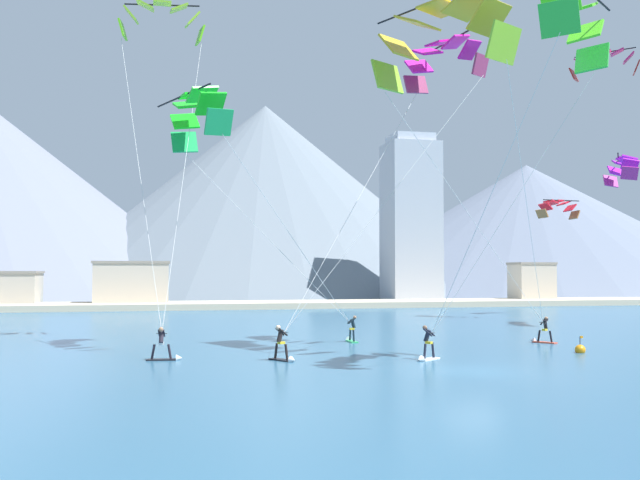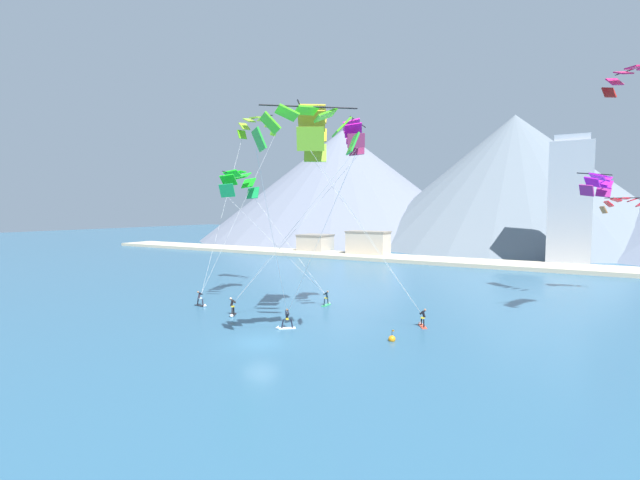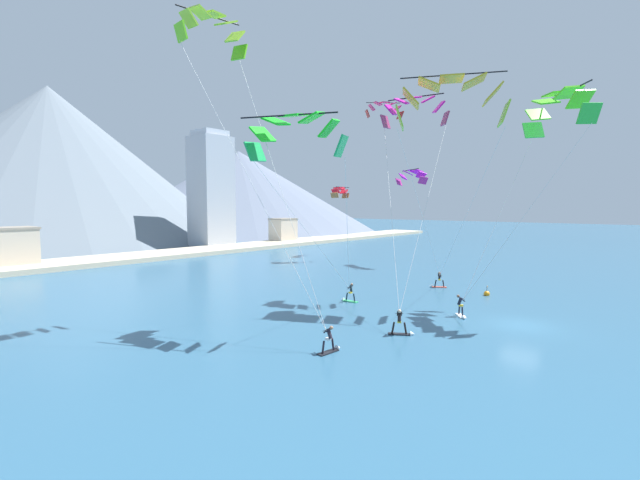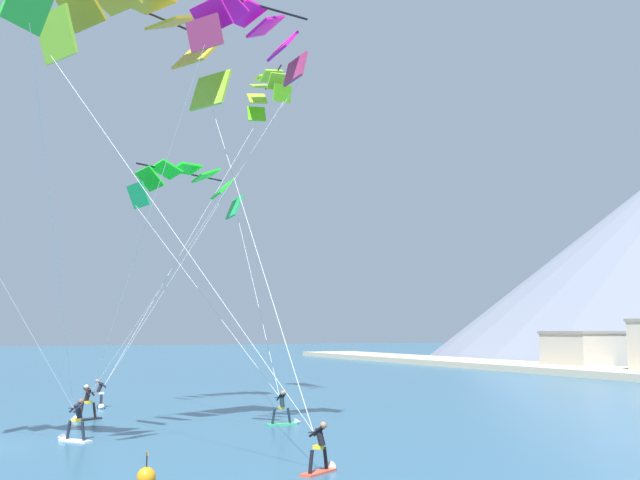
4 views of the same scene
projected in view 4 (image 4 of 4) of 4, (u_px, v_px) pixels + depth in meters
kitesurfer_near_lead at (286, 414)px, 34.00m from camera, size 0.58×1.74×1.70m
kitesurfer_near_trail at (84, 409)px, 35.69m from camera, size 1.22×1.70×1.82m
kitesurfer_mid_center at (73, 428)px, 28.94m from camera, size 1.61×1.39×1.77m
kitesurfer_far_left at (323, 457)px, 22.54m from camera, size 1.23×1.70×1.68m
kitesurfer_far_right at (101, 399)px, 41.36m from camera, size 1.77×0.66×1.72m
parafoil_kite_near_lead at (188, 184)px, 43.30m from camera, size 11.71×7.26×13.23m
parafoil_kite_near_trail at (248, 33)px, 30.36m from camera, size 12.42×7.45×16.88m
parafoil_kite_far_left at (143, 30)px, 30.30m from camera, size 11.23×8.62×17.32m
parafoil_kite_far_right at (266, 92)px, 48.37m from camera, size 5.48×10.81×20.42m
race_marker_buoy at (146, 477)px, 21.04m from camera, size 0.56×0.56×1.02m
shore_building_harbour_front at (583, 351)px, 79.95m from camera, size 7.02×6.71×4.44m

